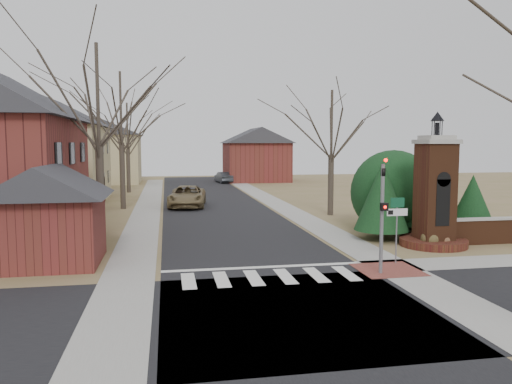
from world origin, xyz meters
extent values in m
plane|color=olive|center=(0.00, 0.00, 0.00)|extent=(120.00, 120.00, 0.00)
cube|color=black|center=(0.00, 22.00, 0.01)|extent=(8.00, 70.00, 0.01)
cube|color=black|center=(0.00, -3.00, 0.01)|extent=(120.00, 8.00, 0.01)
cube|color=silver|center=(0.00, 0.80, 0.01)|extent=(8.00, 2.20, 0.02)
cube|color=silver|center=(0.00, 2.30, 0.01)|extent=(8.00, 0.35, 0.02)
cube|color=gray|center=(5.20, 22.00, 0.01)|extent=(2.00, 60.00, 0.02)
cube|color=gray|center=(-5.20, 22.00, 0.01)|extent=(2.00, 60.00, 0.02)
cube|color=brown|center=(4.80, 1.00, 0.01)|extent=(2.40, 2.40, 0.02)
cylinder|color=slate|center=(4.30, 0.60, 2.10)|extent=(0.14, 0.14, 4.20)
imported|color=black|center=(4.30, 0.60, 4.05)|extent=(0.15, 0.18, 0.90)
sphere|color=#FF0C05|center=(4.30, 0.38, 4.35)|extent=(0.14, 0.14, 0.14)
cube|color=black|center=(4.30, 0.42, 2.60)|extent=(0.28, 0.16, 0.30)
sphere|color=#FF0C05|center=(4.30, 0.33, 2.60)|extent=(0.11, 0.11, 0.11)
cylinder|color=slate|center=(5.60, 2.00, 1.30)|extent=(0.06, 0.06, 2.60)
cube|color=silver|center=(5.60, 1.98, 2.15)|extent=(0.90, 0.03, 0.30)
cube|color=black|center=(5.30, 1.97, 2.15)|extent=(0.22, 0.02, 0.18)
cube|color=#0F482B|center=(5.60, 1.98, 2.55)|extent=(0.60, 0.03, 0.40)
cylinder|color=#532B18|center=(9.00, 5.00, 0.18)|extent=(3.20, 3.20, 0.36)
cube|color=#532B18|center=(9.00, 5.00, 2.50)|extent=(1.50, 1.50, 5.00)
cube|color=black|center=(9.00, 4.28, 2.20)|extent=(0.70, 0.10, 2.20)
cube|color=gray|center=(9.00, 5.00, 5.05)|extent=(1.70, 1.70, 0.20)
cube|color=gray|center=(9.00, 5.00, 5.25)|extent=(1.30, 1.30, 0.20)
cylinder|color=black|center=(9.00, 5.00, 5.65)|extent=(0.20, 0.20, 0.60)
cone|color=black|center=(9.00, 5.00, 6.25)|extent=(0.64, 0.64, 0.45)
cube|color=tan|center=(-13.50, 27.00, 3.20)|extent=(9.00, 12.00, 6.40)
cube|color=tan|center=(-16.02, 24.60, 7.53)|extent=(0.75, 0.75, 3.50)
cube|color=maroon|center=(-8.50, 4.50, 1.40)|extent=(4.00, 4.00, 2.80)
cube|color=maroon|center=(-9.62, 3.70, 3.38)|extent=(0.75, 0.75, 1.82)
cube|color=tan|center=(-12.00, 48.00, 3.00)|extent=(10.00, 8.00, 6.00)
cube|color=tan|center=(-14.80, 46.40, 6.99)|extent=(0.75, 0.75, 3.08)
cube|color=maroon|center=(8.00, 48.00, 2.50)|extent=(8.00, 8.00, 5.00)
cube|color=maroon|center=(5.76, 46.40, 5.90)|extent=(0.75, 0.75, 2.80)
cylinder|color=#473D33|center=(7.20, 7.00, 0.25)|extent=(0.20, 0.20, 0.50)
cone|color=black|center=(7.20, 7.00, 2.30)|extent=(2.80, 2.80, 3.60)
cylinder|color=#473D33|center=(10.50, 8.20, 0.25)|extent=(0.20, 0.20, 0.50)
cone|color=black|center=(10.50, 8.20, 2.60)|extent=(3.40, 3.40, 4.20)
cylinder|color=#473D33|center=(12.50, 7.20, 0.25)|extent=(0.20, 0.20, 0.50)
cone|color=black|center=(12.50, 7.20, 1.90)|extent=(2.40, 2.40, 2.80)
sphere|color=black|center=(9.00, 9.50, 2.40)|extent=(4.80, 4.80, 4.80)
cylinder|color=#473D33|center=(-7.00, 9.00, 2.42)|extent=(0.40, 0.40, 4.83)
cylinder|color=#473D33|center=(-7.00, 22.00, 2.52)|extent=(0.40, 0.40, 5.04)
cylinder|color=#473D33|center=(-7.50, 35.00, 2.21)|extent=(0.40, 0.40, 4.41)
cylinder|color=#473D33|center=(7.50, 16.00, 2.10)|extent=(0.40, 0.40, 4.20)
imported|color=olive|center=(-2.13, 22.30, 0.82)|extent=(3.37, 6.18, 1.64)
imported|color=#34373C|center=(3.40, 45.69, 0.69)|extent=(2.09, 4.38, 1.39)
sphere|color=brown|center=(8.60, 4.60, 0.43)|extent=(0.87, 0.87, 0.87)
sphere|color=brown|center=(9.30, 4.60, 0.38)|extent=(0.77, 0.77, 0.77)
camera|label=1|loc=(-3.73, -16.97, 4.97)|focal=35.00mm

